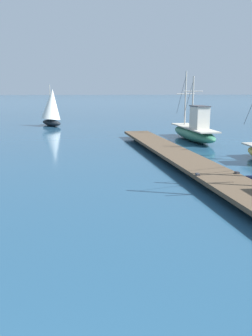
# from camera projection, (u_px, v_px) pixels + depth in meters

# --- Properties ---
(floating_dock) EXTENTS (3.74, 21.34, 0.53)m
(floating_dock) POSITION_uv_depth(u_px,v_px,m) (181.00, 157.00, 18.12)
(floating_dock) COLOR brown
(floating_dock) RESTS_ON ground
(fishing_boat_1) EXTENTS (2.12, 7.71, 4.88)m
(fishing_boat_1) POSITION_uv_depth(u_px,v_px,m) (194.00, 131.00, 26.16)
(fishing_boat_1) COLOR #337556
(fishing_boat_1) RESTS_ON ground
(distant_sailboat) EXTENTS (2.86, 3.78, 4.01)m
(distant_sailboat) POSITION_uv_depth(u_px,v_px,m) (52.00, 108.00, 36.03)
(distant_sailboat) COLOR black
(distant_sailboat) RESTS_ON ground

